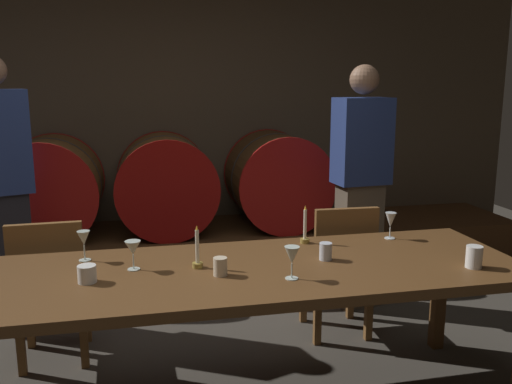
{
  "coord_description": "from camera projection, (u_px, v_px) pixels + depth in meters",
  "views": [
    {
      "loc": [
        -0.23,
        -2.31,
        1.63
      ],
      "look_at": [
        0.32,
        0.26,
        1.1
      ],
      "focal_mm": 38.06,
      "sensor_mm": 36.0,
      "label": 1
    }
  ],
  "objects": [
    {
      "name": "cup_far_right",
      "position": [
        474.0,
        257.0,
        2.62
      ],
      "size": [
        0.08,
        0.08,
        0.11
      ],
      "primitive_type": "cylinder",
      "color": "white",
      "rests_on": "dining_table"
    },
    {
      "name": "wine_glass_center_right",
      "position": [
        292.0,
        256.0,
        2.46
      ],
      "size": [
        0.07,
        0.07,
        0.15
      ],
      "color": "silver",
      "rests_on": "dining_table"
    },
    {
      "name": "barrel_shelf",
      "position": [
        171.0,
        252.0,
        4.67
      ],
      "size": [
        6.19,
        0.9,
        0.39
      ],
      "primitive_type": "cube",
      "color": "#4C2D16",
      "rests_on": "ground"
    },
    {
      "name": "chair_right",
      "position": [
        340.0,
        264.0,
        3.47
      ],
      "size": [
        0.41,
        0.41,
        0.88
      ],
      "rotation": [
        0.0,
        0.0,
        3.11
      ],
      "color": "brown",
      "rests_on": "ground"
    },
    {
      "name": "cup_center_left",
      "position": [
        220.0,
        267.0,
        2.51
      ],
      "size": [
        0.06,
        0.06,
        0.09
      ],
      "primitive_type": "cylinder",
      "color": "beige",
      "rests_on": "dining_table"
    },
    {
      "name": "wine_glass_center_left",
      "position": [
        133.0,
        249.0,
        2.58
      ],
      "size": [
        0.08,
        0.08,
        0.14
      ],
      "color": "silver",
      "rests_on": "dining_table"
    },
    {
      "name": "wine_glass_far_right",
      "position": [
        391.0,
        221.0,
        3.09
      ],
      "size": [
        0.06,
        0.06,
        0.15
      ],
      "color": "white",
      "rests_on": "dining_table"
    },
    {
      "name": "wine_barrel_right",
      "position": [
        277.0,
        180.0,
        4.75
      ],
      "size": [
        0.82,
        0.8,
        0.82
      ],
      "color": "#513319",
      "rests_on": "barrel_shelf"
    },
    {
      "name": "wine_glass_far_left",
      "position": [
        84.0,
        239.0,
        2.71
      ],
      "size": [
        0.06,
        0.06,
        0.15
      ],
      "color": "silver",
      "rests_on": "dining_table"
    },
    {
      "name": "back_wall",
      "position": [
        164.0,
        124.0,
        4.99
      ],
      "size": [
        6.88,
        0.24,
        2.52
      ],
      "primitive_type": "cube",
      "color": "brown",
      "rests_on": "ground"
    },
    {
      "name": "guest_left",
      "position": [
        2.0,
        193.0,
        3.53
      ],
      "size": [
        0.44,
        0.35,
        1.8
      ],
      "rotation": [
        0.0,
        0.0,
        3.46
      ],
      "color": "black",
      "rests_on": "ground"
    },
    {
      "name": "chair_left",
      "position": [
        51.0,
        285.0,
        3.12
      ],
      "size": [
        0.41,
        0.41,
        0.88
      ],
      "rotation": [
        0.0,
        0.0,
        3.18
      ],
      "color": "brown",
      "rests_on": "ground"
    },
    {
      "name": "candle_left",
      "position": [
        197.0,
        256.0,
        2.61
      ],
      "size": [
        0.05,
        0.05,
        0.21
      ],
      "color": "olive",
      "rests_on": "dining_table"
    },
    {
      "name": "cup_far_left",
      "position": [
        87.0,
        274.0,
        2.42
      ],
      "size": [
        0.08,
        0.08,
        0.08
      ],
      "primitive_type": "cylinder",
      "color": "white",
      "rests_on": "dining_table"
    },
    {
      "name": "candle_right",
      "position": [
        305.0,
        232.0,
        3.02
      ],
      "size": [
        0.05,
        0.05,
        0.22
      ],
      "color": "olive",
      "rests_on": "dining_table"
    },
    {
      "name": "wine_barrel_center",
      "position": [
        166.0,
        184.0,
        4.55
      ],
      "size": [
        0.82,
        0.8,
        0.82
      ],
      "color": "brown",
      "rests_on": "barrel_shelf"
    },
    {
      "name": "cup_center_right",
      "position": [
        326.0,
        251.0,
        2.73
      ],
      "size": [
        0.06,
        0.06,
        0.09
      ],
      "primitive_type": "cylinder",
      "color": "silver",
      "rests_on": "dining_table"
    },
    {
      "name": "guest_right",
      "position": [
        360.0,
        186.0,
        3.9
      ],
      "size": [
        0.4,
        0.27,
        1.75
      ],
      "rotation": [
        0.0,
        0.0,
        3.23
      ],
      "color": "brown",
      "rests_on": "ground"
    },
    {
      "name": "dining_table",
      "position": [
        224.0,
        281.0,
        2.61
      ],
      "size": [
        2.95,
        0.89,
        0.75
      ],
      "color": "brown",
      "rests_on": "ground"
    },
    {
      "name": "wine_barrel_left",
      "position": [
        50.0,
        188.0,
        4.36
      ],
      "size": [
        0.82,
        0.8,
        0.82
      ],
      "color": "brown",
      "rests_on": "barrel_shelf"
    }
  ]
}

